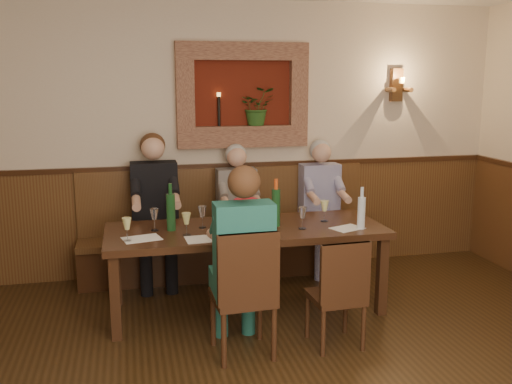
{
  "coord_description": "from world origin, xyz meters",
  "views": [
    {
      "loc": [
        -0.98,
        -2.84,
        2.02
      ],
      "look_at": [
        0.1,
        1.9,
        1.05
      ],
      "focal_mm": 40.0,
      "sensor_mm": 36.0,
      "label": 1
    }
  ],
  "objects_px": {
    "bench": "(228,244)",
    "person_bench_mid": "(238,224)",
    "dining_table": "(246,236)",
    "person_bench_left": "(156,223)",
    "chair_near_left": "(243,318)",
    "chair_near_right": "(336,314)",
    "person_bench_right": "(322,218)",
    "person_chair_front": "(242,276)",
    "wine_bottle_green_a": "(276,206)",
    "water_bottle": "(361,212)",
    "spittoon_bucket": "(246,214)",
    "wine_bottle_green_b": "(171,211)"
  },
  "relations": [
    {
      "from": "chair_near_right",
      "to": "wine_bottle_green_b",
      "type": "distance_m",
      "value": 1.61
    },
    {
      "from": "wine_bottle_green_b",
      "to": "person_bench_left",
      "type": "bearing_deg",
      "value": 96.85
    },
    {
      "from": "bench",
      "to": "water_bottle",
      "type": "height_order",
      "value": "water_bottle"
    },
    {
      "from": "person_bench_left",
      "to": "spittoon_bucket",
      "type": "bearing_deg",
      "value": -48.66
    },
    {
      "from": "person_bench_right",
      "to": "person_chair_front",
      "type": "xyz_separation_m",
      "value": [
        -1.19,
        -1.62,
        0.02
      ]
    },
    {
      "from": "person_bench_mid",
      "to": "wine_bottle_green_b",
      "type": "xyz_separation_m",
      "value": [
        -0.73,
        -0.79,
        0.35
      ]
    },
    {
      "from": "chair_near_right",
      "to": "person_bench_right",
      "type": "distance_m",
      "value": 1.77
    },
    {
      "from": "person_bench_right",
      "to": "wine_bottle_green_a",
      "type": "height_order",
      "value": "person_bench_right"
    },
    {
      "from": "chair_near_left",
      "to": "wine_bottle_green_a",
      "type": "bearing_deg",
      "value": 57.51
    },
    {
      "from": "person_bench_mid",
      "to": "wine_bottle_green_b",
      "type": "bearing_deg",
      "value": -132.83
    },
    {
      "from": "spittoon_bucket",
      "to": "chair_near_left",
      "type": "bearing_deg",
      "value": -103.57
    },
    {
      "from": "bench",
      "to": "person_bench_left",
      "type": "xyz_separation_m",
      "value": [
        -0.73,
        -0.11,
        0.3
      ]
    },
    {
      "from": "bench",
      "to": "person_bench_mid",
      "type": "bearing_deg",
      "value": -48.34
    },
    {
      "from": "chair_near_left",
      "to": "water_bottle",
      "type": "distance_m",
      "value": 1.42
    },
    {
      "from": "wine_bottle_green_a",
      "to": "bench",
      "type": "bearing_deg",
      "value": 105.74
    },
    {
      "from": "person_chair_front",
      "to": "chair_near_left",
      "type": "bearing_deg",
      "value": -88.69
    },
    {
      "from": "chair_near_left",
      "to": "wine_bottle_green_a",
      "type": "xyz_separation_m",
      "value": [
        0.46,
        0.82,
        0.64
      ]
    },
    {
      "from": "person_bench_right",
      "to": "person_bench_mid",
      "type": "bearing_deg",
      "value": 179.95
    },
    {
      "from": "wine_bottle_green_a",
      "to": "person_bench_left",
      "type": "bearing_deg",
      "value": 140.1
    },
    {
      "from": "chair_near_left",
      "to": "chair_near_right",
      "type": "distance_m",
      "value": 0.72
    },
    {
      "from": "chair_near_right",
      "to": "wine_bottle_green_b",
      "type": "xyz_separation_m",
      "value": [
        -1.16,
        0.89,
        0.67
      ]
    },
    {
      "from": "dining_table",
      "to": "person_bench_right",
      "type": "relative_size",
      "value": 1.72
    },
    {
      "from": "person_bench_mid",
      "to": "bench",
      "type": "bearing_deg",
      "value": 131.66
    },
    {
      "from": "bench",
      "to": "wine_bottle_green_a",
      "type": "relative_size",
      "value": 7.18
    },
    {
      "from": "chair_near_left",
      "to": "spittoon_bucket",
      "type": "bearing_deg",
      "value": 73.23
    },
    {
      "from": "person_chair_front",
      "to": "water_bottle",
      "type": "height_order",
      "value": "person_chair_front"
    },
    {
      "from": "chair_near_right",
      "to": "wine_bottle_green_a",
      "type": "xyz_separation_m",
      "value": [
        -0.26,
        0.84,
        0.67
      ]
    },
    {
      "from": "wine_bottle_green_a",
      "to": "water_bottle",
      "type": "relative_size",
      "value": 1.15
    },
    {
      "from": "chair_near_left",
      "to": "water_bottle",
      "type": "xyz_separation_m",
      "value": [
        1.15,
        0.57,
        0.61
      ]
    },
    {
      "from": "chair_near_right",
      "to": "person_bench_left",
      "type": "distance_m",
      "value": 2.13
    },
    {
      "from": "person_bench_mid",
      "to": "person_bench_right",
      "type": "height_order",
      "value": "person_bench_right"
    },
    {
      "from": "bench",
      "to": "person_chair_front",
      "type": "height_order",
      "value": "person_chair_front"
    },
    {
      "from": "person_bench_left",
      "to": "person_bench_right",
      "type": "bearing_deg",
      "value": 0.11
    },
    {
      "from": "chair_near_right",
      "to": "dining_table",
      "type": "bearing_deg",
      "value": 119.16
    },
    {
      "from": "dining_table",
      "to": "person_bench_left",
      "type": "relative_size",
      "value": 1.6
    },
    {
      "from": "chair_near_left",
      "to": "person_bench_right",
      "type": "height_order",
      "value": "person_bench_right"
    },
    {
      "from": "person_chair_front",
      "to": "wine_bottle_green_a",
      "type": "bearing_deg",
      "value": 59.12
    },
    {
      "from": "bench",
      "to": "chair_near_left",
      "type": "relative_size",
      "value": 3.06
    },
    {
      "from": "dining_table",
      "to": "person_chair_front",
      "type": "bearing_deg",
      "value": -104.22
    },
    {
      "from": "person_bench_right",
      "to": "wine_bottle_green_a",
      "type": "bearing_deg",
      "value": -130.67
    },
    {
      "from": "chair_near_left",
      "to": "water_bottle",
      "type": "bearing_deg",
      "value": 23.12
    },
    {
      "from": "dining_table",
      "to": "water_bottle",
      "type": "xyz_separation_m",
      "value": [
        0.96,
        -0.26,
        0.22
      ]
    },
    {
      "from": "person_bench_left",
      "to": "spittoon_bucket",
      "type": "xyz_separation_m",
      "value": [
        0.74,
        -0.84,
        0.25
      ]
    },
    {
      "from": "person_bench_right",
      "to": "chair_near_left",
      "type": "bearing_deg",
      "value": -125.44
    },
    {
      "from": "dining_table",
      "to": "person_chair_front",
      "type": "relative_size",
      "value": 1.68
    },
    {
      "from": "dining_table",
      "to": "wine_bottle_green_b",
      "type": "xyz_separation_m",
      "value": [
        -0.64,
        0.05,
        0.24
      ]
    },
    {
      "from": "spittoon_bucket",
      "to": "water_bottle",
      "type": "relative_size",
      "value": 0.68
    },
    {
      "from": "chair_near_right",
      "to": "person_chair_front",
      "type": "relative_size",
      "value": 0.6
    },
    {
      "from": "bench",
      "to": "wine_bottle_green_a",
      "type": "xyz_separation_m",
      "value": [
        0.27,
        -0.95,
        0.6
      ]
    },
    {
      "from": "bench",
      "to": "wine_bottle_green_a",
      "type": "height_order",
      "value": "wine_bottle_green_a"
    }
  ]
}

